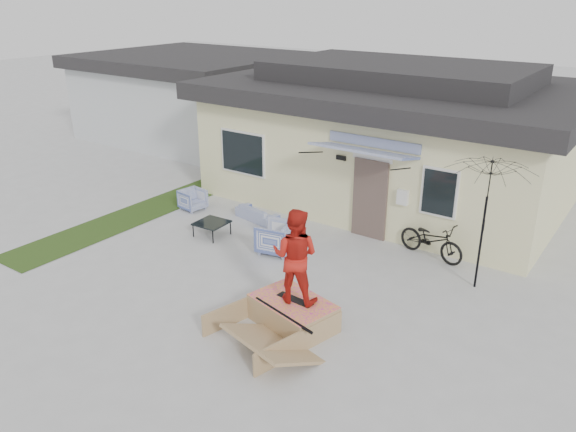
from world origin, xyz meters
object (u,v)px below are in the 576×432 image
Objects in this scene: coffee_table at (212,229)px; bicycle at (432,236)px; skateboard at (295,299)px; skater at (295,254)px; armchair_right at (276,236)px; loveseat at (257,211)px; skate_ramp at (293,313)px; armchair_left at (193,199)px; patio_umbrella at (485,213)px.

coffee_table is 5.63m from bicycle.
skater is (-0.00, 0.00, 0.95)m from skateboard.
coffee_table is (-1.97, -0.18, -0.24)m from armchair_right.
bicycle is at bearing 109.59° from armchair_right.
armchair_right reaches higher than loveseat.
loveseat is 1.57× the size of armchair_right.
bicycle is (5.20, 2.11, 0.37)m from coffee_table.
loveseat is 5.45m from skate_ramp.
loveseat is 5.43m from skateboard.
bicycle reaches higher than armchair_left.
armchair_left reaches higher than coffee_table.
patio_umbrella is 4.24m from skater.
skateboard is (-1.02, -4.32, -0.01)m from bicycle.
loveseat is 5.56m from skater.
coffee_table is at bearing -113.93° from armchair_left.
armchair_left is 8.45m from patio_umbrella.
bicycle reaches higher than coffee_table.
skater is (0.01, 0.05, 1.24)m from skate_ramp.
armchair_right reaches higher than armchair_left.
loveseat is 6.46m from patio_umbrella.
armchair_right is 3.76m from bicycle.
patio_umbrella is (8.33, 0.17, 1.41)m from armchair_left.
armchair_right reaches higher than coffee_table.
patio_umbrella is 1.18× the size of skater.
patio_umbrella is 2.82× the size of skateboard.
coffee_table is 0.35× the size of patio_umbrella.
skater is at bearing -175.69° from skateboard.
bicycle reaches higher than skateboard.
armchair_left reaches higher than skate_ramp.
armchair_right is at bearing 137.01° from skateboard.
skateboard is (5.94, -3.32, 0.21)m from armchair_left.
bicycle is (3.23, 1.93, 0.13)m from armchair_right.
loveseat is at bearing 79.27° from coffee_table.
armchair_right is 3.43m from skater.
bicycle is 2.00m from patio_umbrella.
armchair_right is at bearing 150.71° from loveseat.
armchair_left is at bearing -178.85° from patio_umbrella.
armchair_left is 6.81m from skateboard.
patio_umbrella is 1.05× the size of skate_ramp.
skater is at bearing -110.94° from armchair_left.
coffee_table is 0.44× the size of bicycle.
bicycle is 4.50m from skate_ramp.
skater is at bearing 31.48° from armchair_right.
skate_ramp is 2.68× the size of skateboard.
skater is at bearing -27.90° from coffee_table.
armchair_right is at bearing -166.67° from patio_umbrella.
armchair_left is at bearing 110.27° from bicycle.
armchair_right is 1.10× the size of skateboard.
coffee_table is at bearing 165.38° from skate_ramp.
coffee_table is 4.75m from skateboard.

